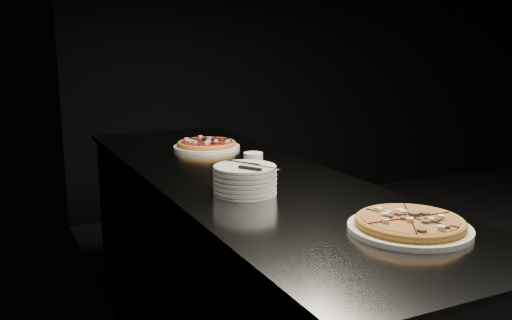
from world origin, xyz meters
name	(u,v)px	position (x,y,z in m)	size (l,w,h in m)	color
wall_left	(148,53)	(-2.50, 0.00, 1.40)	(0.02, 5.00, 2.80)	black
wall_back	(339,44)	(0.00, 2.50, 1.40)	(5.00, 0.02, 2.80)	black
counter	(244,282)	(-2.13, 0.00, 0.46)	(0.74, 2.44, 0.92)	slate
pizza_mushroom	(410,224)	(-2.00, -0.82, 0.94)	(0.35, 0.35, 0.04)	white
pizza_tomato	(207,145)	(-2.06, 0.58, 0.94)	(0.34, 0.34, 0.04)	white
plate_stack	(245,180)	(-2.24, -0.25, 0.97)	(0.22, 0.22, 0.10)	white
cutlery	(249,166)	(-2.23, -0.27, 1.02)	(0.10, 0.23, 0.01)	#BBBDC2
ramekin	(253,160)	(-2.05, 0.07, 0.96)	(0.08, 0.08, 0.07)	silver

